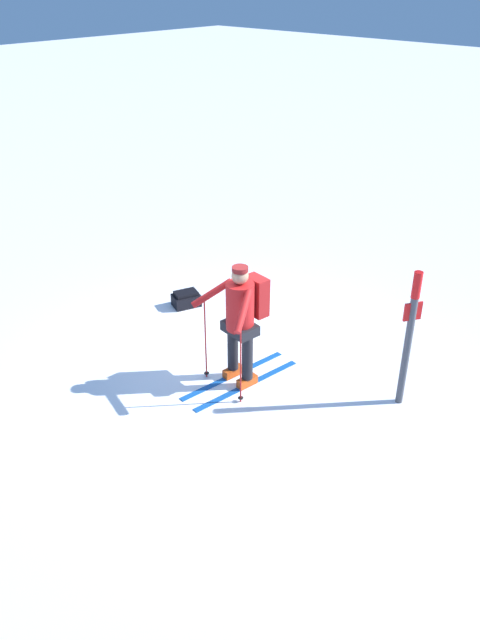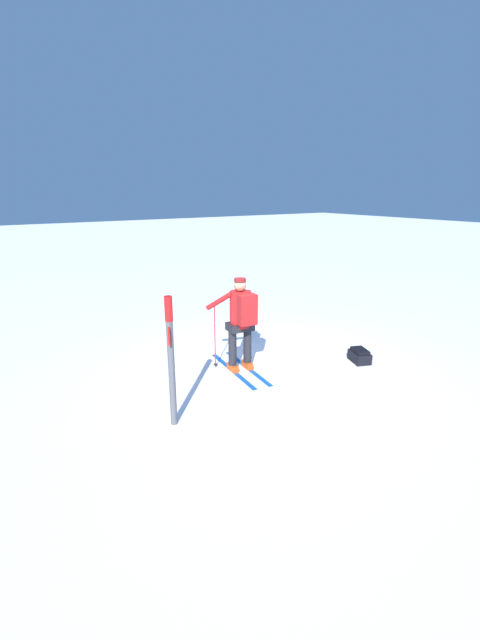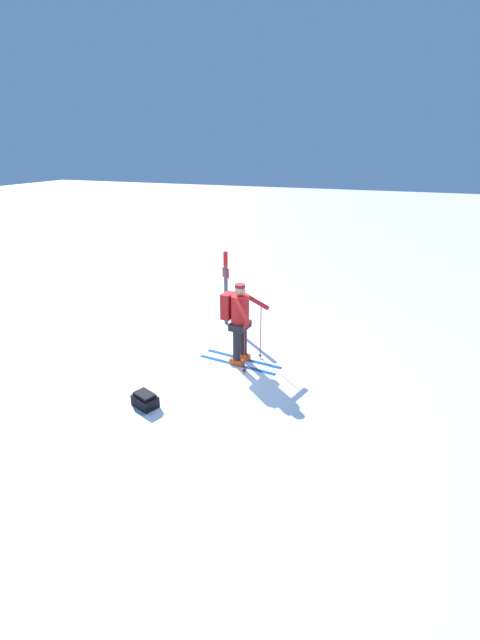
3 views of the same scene
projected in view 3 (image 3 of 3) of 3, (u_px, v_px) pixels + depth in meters
ground_plane at (219, 371)px, 8.83m from camera, size 80.00×80.00×0.00m
skier at (239, 317)px, 8.81m from camera, size 1.00×1.83×1.74m
dropped_backpack at (145, 400)px, 7.59m from camera, size 0.45×0.53×0.26m
trail_marker at (226, 283)px, 10.73m from camera, size 0.14×0.22×1.90m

